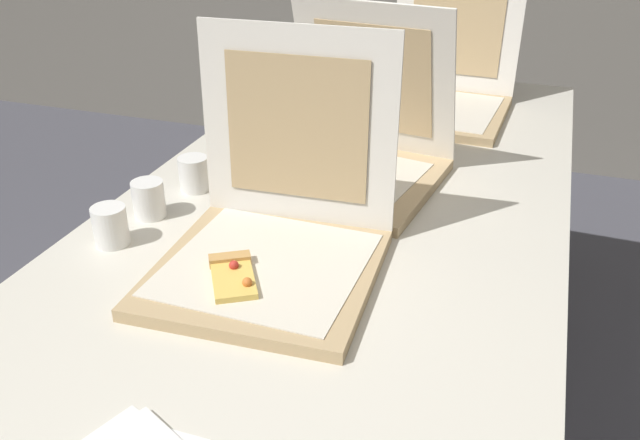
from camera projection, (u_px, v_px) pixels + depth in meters
table at (335, 232)px, 1.36m from camera, size 0.89×2.04×0.74m
pizza_box_front at (272, 238)px, 1.13m from camera, size 0.37×0.39×0.38m
pizza_box_middle at (354, 156)px, 1.45m from camera, size 0.40×0.40×0.37m
pizza_box_back at (441, 92)px, 1.85m from camera, size 0.37×0.41×0.38m
cup_white_mid at (194, 174)px, 1.41m from camera, size 0.06×0.06×0.07m
cup_white_near_left at (110, 226)px, 1.21m from camera, size 0.06×0.06×0.07m
cup_white_far at (295, 123)px, 1.68m from camera, size 0.06×0.06×0.07m
cup_white_near_center at (149, 199)px, 1.30m from camera, size 0.06×0.06×0.07m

